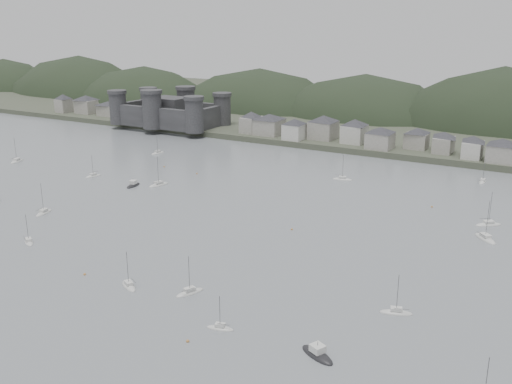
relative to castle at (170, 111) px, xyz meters
The scene contains 10 objects.
ground 216.45m from the castle, 56.28° to the right, with size 900.00×900.00×0.00m, color slate.
far_shore_land 166.61m from the castle, 43.83° to the left, with size 900.00×250.00×3.00m, color #383D2D.
forested_ridge 155.26m from the castle, 35.67° to the left, with size 851.55×103.94×102.57m.
castle is the anchor object (origin of this frame).
waterfront_town 170.64m from the castle, ahead, with size 451.48×28.46×12.92m.
sailboat_lead 157.52m from the castle, 67.37° to the right, with size 4.70×8.57×11.18m.
moored_fleet 167.00m from the castle, 42.84° to the right, with size 267.49×176.34×12.99m.
motor_launch_near 249.71m from the castle, 45.24° to the right, with size 8.97×6.37×4.01m.
motor_launch_far 123.12m from the castle, 58.52° to the right, with size 4.36×8.69×3.98m.
mooring_buoys 172.61m from the castle, 45.49° to the right, with size 174.51×113.69×0.70m.
Camera 1 is at (93.86, -87.01, 62.23)m, focal length 40.04 mm.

